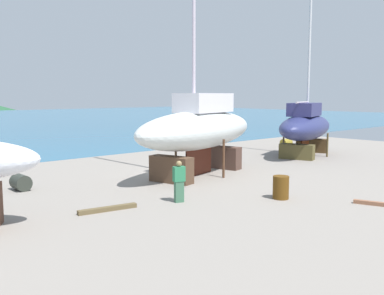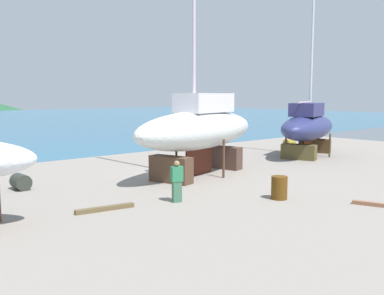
# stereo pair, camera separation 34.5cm
# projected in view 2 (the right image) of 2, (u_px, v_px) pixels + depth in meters

# --- Properties ---
(ground_plane) EXTENTS (47.14, 47.14, 0.00)m
(ground_plane) POSITION_uv_depth(u_px,v_px,m) (222.00, 184.00, 19.82)
(ground_plane) COLOR gray
(sailboat_mid_port) EXTENTS (9.77, 4.88, 16.25)m
(sailboat_mid_port) POSITION_uv_depth(u_px,v_px,m) (200.00, 129.00, 21.88)
(sailboat_mid_port) COLOR #4F3827
(sailboat_mid_port) RESTS_ON ground
(sailboat_small_center) EXTENTS (8.42, 5.18, 12.84)m
(sailboat_small_center) POSITION_uv_depth(u_px,v_px,m) (308.00, 127.00, 28.83)
(sailboat_small_center) COLOR #533C20
(sailboat_small_center) RESTS_ON ground
(worker) EXTENTS (0.49, 0.36, 1.59)m
(worker) POSITION_uv_depth(u_px,v_px,m) (177.00, 181.00, 16.39)
(worker) COLOR #3B694D
(worker) RESTS_ON ground
(barrel_blue_faded) EXTENTS (0.96, 0.64, 0.60)m
(barrel_blue_faded) POSITION_uv_depth(u_px,v_px,m) (289.00, 143.00, 34.17)
(barrel_blue_faded) COLOR olive
(barrel_blue_faded) RESTS_ON ground
(barrel_ochre) EXTENTS (0.69, 0.87, 0.68)m
(barrel_ochre) POSITION_uv_depth(u_px,v_px,m) (21.00, 182.00, 18.62)
(barrel_ochre) COLOR #2D322B
(barrel_ochre) RESTS_ON ground
(barrel_tar_black) EXTENTS (0.71, 0.71, 0.90)m
(barrel_tar_black) POSITION_uv_depth(u_px,v_px,m) (279.00, 188.00, 16.91)
(barrel_tar_black) COLOR #583610
(barrel_tar_black) RESTS_ON ground
(timber_long_aft) EXTENTS (0.72, 1.66, 0.14)m
(timber_long_aft) POSITION_uv_depth(u_px,v_px,m) (377.00, 205.00, 15.82)
(timber_long_aft) COLOR #8E5D42
(timber_long_aft) RESTS_ON ground
(timber_short_cross) EXTENTS (2.14, 0.58, 0.15)m
(timber_short_cross) POSITION_uv_depth(u_px,v_px,m) (105.00, 208.00, 15.26)
(timber_short_cross) COLOR brown
(timber_short_cross) RESTS_ON ground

